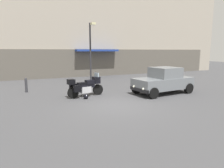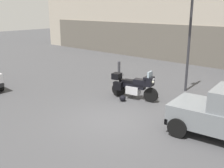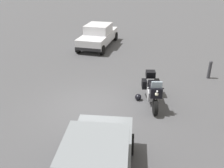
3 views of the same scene
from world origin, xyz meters
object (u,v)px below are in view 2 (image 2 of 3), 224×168
Objects in this scene: bollard_curbside at (119,68)px; motorcycle at (133,86)px; helmet at (123,98)px; streetlamp_curbside at (188,34)px.

motorcycle is at bearing -40.88° from bollard_curbside.
helmet is 4.34m from streetlamp_curbside.
streetlamp_curbside is (1.35, 3.15, 2.66)m from helmet.
bollard_curbside is (-3.01, 3.31, 0.36)m from helmet.
motorcycle is 2.37× the size of bollard_curbside.
motorcycle is 0.77m from helmet.
streetlamp_curbside reaches higher than motorcycle.
helmet is at bearing -47.75° from bollard_curbside.
streetlamp_curbside is (1.21, 2.56, 2.18)m from motorcycle.
motorcycle is at bearing 76.97° from helmet.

